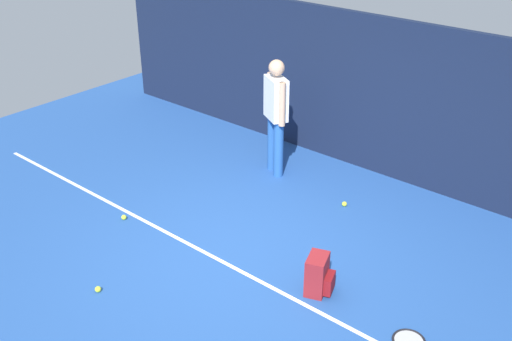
{
  "coord_description": "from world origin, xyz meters",
  "views": [
    {
      "loc": [
        3.84,
        -4.18,
        4.14
      ],
      "look_at": [
        0.0,
        0.4,
        1.0
      ],
      "focal_mm": 42.27,
      "sensor_mm": 36.0,
      "label": 1
    }
  ],
  "objects_px": {
    "tennis_racket": "(412,341)",
    "tennis_ball_mid_court": "(344,204)",
    "tennis_player": "(276,111)",
    "tennis_ball_by_fence": "(124,217)",
    "backpack": "(318,275)",
    "tennis_ball_near_player": "(98,289)"
  },
  "relations": [
    {
      "from": "tennis_player",
      "to": "backpack",
      "type": "bearing_deg",
      "value": 167.56
    },
    {
      "from": "tennis_ball_near_player",
      "to": "backpack",
      "type": "bearing_deg",
      "value": 40.2
    },
    {
      "from": "tennis_racket",
      "to": "tennis_ball_by_fence",
      "type": "relative_size",
      "value": 9.49
    },
    {
      "from": "tennis_ball_by_fence",
      "to": "tennis_ball_mid_court",
      "type": "height_order",
      "value": "same"
    },
    {
      "from": "tennis_racket",
      "to": "tennis_ball_mid_court",
      "type": "bearing_deg",
      "value": -69.68
    },
    {
      "from": "backpack",
      "to": "tennis_ball_mid_court",
      "type": "xyz_separation_m",
      "value": [
        -0.73,
        1.68,
        -0.18
      ]
    },
    {
      "from": "tennis_player",
      "to": "tennis_ball_by_fence",
      "type": "height_order",
      "value": "tennis_player"
    },
    {
      "from": "tennis_ball_by_fence",
      "to": "backpack",
      "type": "bearing_deg",
      "value": 8.64
    },
    {
      "from": "tennis_player",
      "to": "tennis_ball_near_player",
      "type": "height_order",
      "value": "tennis_player"
    },
    {
      "from": "tennis_racket",
      "to": "tennis_ball_by_fence",
      "type": "height_order",
      "value": "tennis_ball_by_fence"
    },
    {
      "from": "tennis_player",
      "to": "tennis_ball_by_fence",
      "type": "relative_size",
      "value": 25.76
    },
    {
      "from": "tennis_racket",
      "to": "tennis_ball_near_player",
      "type": "relative_size",
      "value": 9.49
    },
    {
      "from": "tennis_ball_near_player",
      "to": "tennis_player",
      "type": "bearing_deg",
      "value": 94.42
    },
    {
      "from": "tennis_player",
      "to": "backpack",
      "type": "height_order",
      "value": "tennis_player"
    },
    {
      "from": "tennis_ball_by_fence",
      "to": "tennis_ball_mid_court",
      "type": "relative_size",
      "value": 1.0
    },
    {
      "from": "tennis_racket",
      "to": "backpack",
      "type": "bearing_deg",
      "value": -29.25
    },
    {
      "from": "tennis_ball_near_player",
      "to": "tennis_ball_mid_court",
      "type": "bearing_deg",
      "value": 71.71
    },
    {
      "from": "backpack",
      "to": "tennis_ball_mid_court",
      "type": "distance_m",
      "value": 1.84
    },
    {
      "from": "tennis_player",
      "to": "backpack",
      "type": "xyz_separation_m",
      "value": [
        2.05,
        -1.86,
        -0.76
      ]
    },
    {
      "from": "tennis_racket",
      "to": "tennis_ball_mid_court",
      "type": "relative_size",
      "value": 9.49
    },
    {
      "from": "backpack",
      "to": "tennis_ball_by_fence",
      "type": "bearing_deg",
      "value": 78.64
    },
    {
      "from": "tennis_ball_by_fence",
      "to": "tennis_player",
      "type": "bearing_deg",
      "value": 73.67
    }
  ]
}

